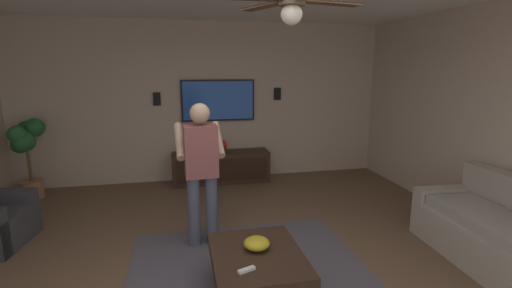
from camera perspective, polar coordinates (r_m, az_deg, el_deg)
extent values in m
plane|color=brown|center=(3.73, -3.12, -20.67)|extent=(8.05, 8.05, 0.00)
cube|color=#BCA893|center=(6.56, -8.01, 6.53)|extent=(0.10, 6.65, 2.80)
cube|color=#514C56|center=(3.71, -0.53, -20.74)|extent=(2.42, 2.39, 0.01)
cube|color=#A89E8E|center=(4.55, 34.44, -13.56)|extent=(1.94, 0.93, 0.42)
cube|color=#A89E8E|center=(5.12, 27.90, -9.14)|extent=(0.22, 0.85, 0.58)
cube|color=#9E968D|center=(4.40, 34.09, -10.56)|extent=(1.53, 0.67, 0.12)
cube|color=#38383D|center=(5.46, -35.05, -8.77)|extent=(0.27, 0.81, 0.56)
cube|color=#332116|center=(3.37, 0.18, -17.61)|extent=(1.00, 0.80, 0.10)
cylinder|color=#332116|center=(3.89, 3.60, -16.66)|extent=(0.07, 0.07, 0.30)
cylinder|color=#332116|center=(3.78, -6.23, -17.58)|extent=(0.07, 0.07, 0.30)
cube|color=black|center=(3.50, 0.17, -21.18)|extent=(0.88, 0.68, 0.03)
cube|color=#332116|center=(6.46, -5.55, -3.66)|extent=(0.44, 1.70, 0.55)
cube|color=black|center=(6.24, -5.30, -4.21)|extent=(0.01, 1.56, 0.39)
cube|color=black|center=(6.48, -6.00, 6.88)|extent=(0.05, 1.30, 0.73)
cube|color=blue|center=(6.46, -5.98, 6.86)|extent=(0.01, 1.24, 0.67)
cylinder|color=#4C5166|center=(4.24, -7.03, -10.32)|extent=(0.14, 0.14, 0.82)
cylinder|color=#4C5166|center=(4.22, -9.76, -10.52)|extent=(0.14, 0.14, 0.82)
cube|color=#8C4C4C|center=(4.02, -8.70, -1.14)|extent=(0.24, 0.37, 0.58)
sphere|color=tan|center=(3.94, -8.89, 4.81)|extent=(0.22, 0.22, 0.22)
cylinder|color=tan|center=(4.20, -6.04, 0.77)|extent=(0.48, 0.11, 0.37)
cylinder|color=tan|center=(4.15, -12.04, 0.44)|extent=(0.48, 0.11, 0.37)
cube|color=white|center=(4.39, -9.27, -0.17)|extent=(0.04, 0.05, 0.16)
cylinder|color=#9E6B4C|center=(6.70, -31.84, -6.09)|extent=(0.33, 0.33, 0.28)
cylinder|color=brown|center=(6.61, -32.19, -3.06)|extent=(0.05, 0.05, 0.46)
sphere|color=#235B2D|center=(6.51, -33.26, -0.12)|extent=(0.25, 0.25, 0.25)
sphere|color=#235B2D|center=(6.51, -31.60, 2.24)|extent=(0.29, 0.29, 0.29)
sphere|color=#235B2D|center=(6.37, -33.58, 1.28)|extent=(0.27, 0.27, 0.27)
sphere|color=#235B2D|center=(6.60, -32.56, 1.94)|extent=(0.27, 0.27, 0.27)
sphere|color=#235B2D|center=(6.42, -32.90, 0.37)|extent=(0.33, 0.33, 0.33)
ellipsoid|color=gold|center=(3.39, 0.10, -15.44)|extent=(0.24, 0.24, 0.11)
cube|color=white|center=(3.09, -1.49, -19.27)|extent=(0.09, 0.16, 0.02)
sphere|color=red|center=(6.40, -5.59, -0.25)|extent=(0.22, 0.22, 0.22)
cube|color=black|center=(6.69, 3.39, 7.92)|extent=(0.06, 0.12, 0.22)
cube|color=black|center=(6.46, -15.41, 6.89)|extent=(0.06, 0.12, 0.22)
cylinder|color=#4C3828|center=(2.87, 5.70, 21.71)|extent=(0.20, 0.20, 0.08)
sphere|color=silver|center=(2.86, 5.66, 19.73)|extent=(0.16, 0.16, 0.16)
cube|color=brown|center=(3.12, 1.50, 20.99)|extent=(0.56, 0.34, 0.02)
cube|color=brown|center=(3.04, 11.42, 21.02)|extent=(0.22, 0.57, 0.02)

